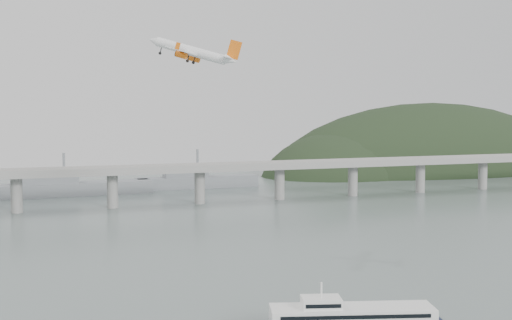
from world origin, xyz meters
name	(u,v)px	position (x,y,z in m)	size (l,w,h in m)	color
ground	(322,294)	(0.00, 0.00, 0.00)	(900.00, 900.00, 0.00)	slate
bridge	(164,174)	(-1.15, 200.00, 17.65)	(800.00, 22.00, 23.90)	gray
headland	(444,191)	(285.18, 331.75, -19.34)	(365.00, 155.00, 156.00)	black
airliner	(193,52)	(-20.23, 67.32, 75.71)	(31.48, 29.94, 13.01)	white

